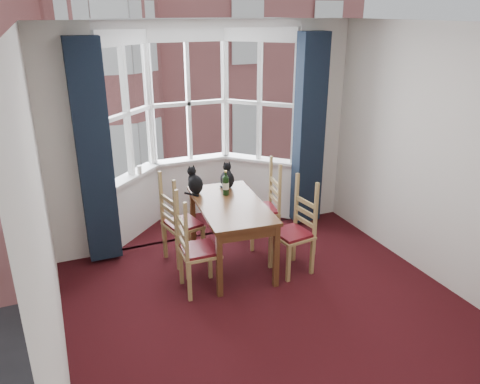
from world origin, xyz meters
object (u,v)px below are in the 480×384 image
chair_right_far (268,210)px  chair_right_near (298,233)px  chair_left_far (176,227)px  chair_left_near (191,252)px  dining_table (231,211)px  candle_tall (139,170)px  cat_right (227,178)px  cat_left (195,183)px  wine_bottle (226,184)px

chair_right_far → chair_right_near: bearing=-88.0°
chair_left_far → chair_left_near: bearing=-92.1°
dining_table → candle_tall: candle_tall is taller
cat_right → candle_tall: (-0.97, 0.71, 0.01)m
cat_left → wine_bottle: bearing=-32.7°
chair_left_far → wine_bottle: size_ratio=2.97×
chair_right_near → wine_bottle: wine_bottle is taller
cat_left → cat_right: size_ratio=1.05×
chair_right_far → wine_bottle: size_ratio=2.97×
chair_left_near → wine_bottle: wine_bottle is taller
cat_left → candle_tall: (-0.53, 0.74, 0.01)m
dining_table → wine_bottle: wine_bottle is taller
chair_right_near → candle_tall: (-1.48, 1.67, 0.45)m
chair_left_far → chair_right_near: 1.46m
chair_right_near → cat_left: (-0.95, 0.93, 0.45)m
cat_left → chair_right_far: bearing=-10.5°
chair_right_far → wine_bottle: wine_bottle is taller
chair_right_far → dining_table: bearing=-154.0°
dining_table → chair_left_far: (-0.60, 0.28, -0.22)m
chair_right_far → wine_bottle: bearing=-176.5°
chair_left_near → candle_tall: size_ratio=8.20×
chair_left_near → cat_right: size_ratio=2.78×
chair_left_near → wine_bottle: bearing=45.6°
dining_table → wine_bottle: size_ratio=4.71×
dining_table → chair_left_far: bearing=154.7°
cat_left → candle_tall: bearing=125.7°
chair_right_far → cat_right: 0.69m
chair_right_near → chair_left_near: bearing=178.4°
chair_right_far → wine_bottle: 0.75m
chair_right_near → cat_right: 1.17m
chair_left_far → dining_table: bearing=-25.3°
dining_table → chair_left_far: chair_left_far is taller
cat_left → wine_bottle: size_ratio=1.12×
dining_table → chair_right_far: chair_right_far is taller
chair_right_far → candle_tall: 1.78m
candle_tall → dining_table: bearing=-56.6°
chair_left_near → cat_right: 1.28m
chair_left_near → chair_left_far: bearing=87.9°
chair_right_near → candle_tall: bearing=131.7°
cat_right → wine_bottle: (-0.11, -0.24, 0.01)m
cat_right → wine_bottle: 0.26m
dining_table → chair_right_far: (0.65, 0.32, -0.22)m
cat_left → chair_left_far: bearing=-147.0°
dining_table → chair_left_near: 0.77m
chair_left_far → chair_right_near: bearing=-29.6°
cat_left → candle_tall: cat_left is taller
cat_left → dining_table: bearing=-60.4°
cat_right → candle_tall: bearing=143.6°
chair_left_near → chair_left_far: size_ratio=1.00×
chair_left_near → chair_right_near: size_ratio=1.00×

